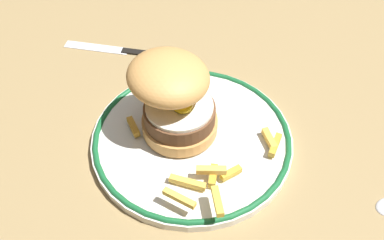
% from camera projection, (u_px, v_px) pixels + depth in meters
% --- Properties ---
extents(ground_plane, '(1.39, 1.01, 0.04)m').
position_uv_depth(ground_plane, '(205.00, 132.00, 0.65)').
color(ground_plane, '#947A4E').
extents(dinner_plate, '(0.27, 0.27, 0.02)m').
position_uv_depth(dinner_plate, '(192.00, 139.00, 0.60)').
color(dinner_plate, white).
rests_on(dinner_plate, ground_plane).
extents(burger, '(0.15, 0.15, 0.11)m').
position_uv_depth(burger, '(174.00, 96.00, 0.57)').
color(burger, '#D1924C').
rests_on(burger, dinner_plate).
extents(fries_pile, '(0.18, 0.23, 0.03)m').
position_uv_depth(fries_pile, '(209.00, 153.00, 0.57)').
color(fries_pile, gold).
rests_on(fries_pile, dinner_plate).
extents(knife, '(0.12, 0.15, 0.01)m').
position_uv_depth(knife, '(125.00, 50.00, 0.74)').
color(knife, black).
rests_on(knife, ground_plane).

